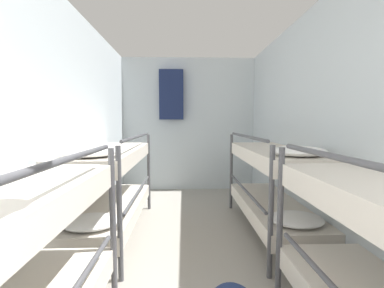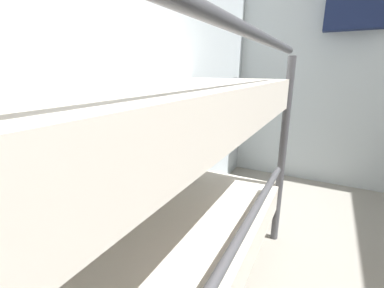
# 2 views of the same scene
# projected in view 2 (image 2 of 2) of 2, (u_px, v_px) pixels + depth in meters

# --- Properties ---
(bunk_stack_left_far) EXTENTS (0.64, 1.79, 1.15)m
(bunk_stack_left_far) POSITION_uv_depth(u_px,v_px,m) (137.00, 205.00, 0.83)
(bunk_stack_left_far) COLOR #4C4C51
(bunk_stack_left_far) RESTS_ON ground_plane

